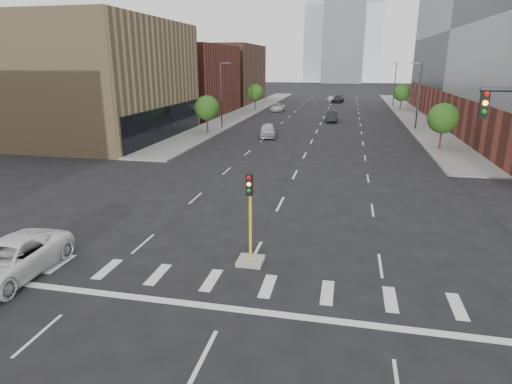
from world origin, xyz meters
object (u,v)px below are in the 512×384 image
(car_distant, at_px, (331,99))
(parked_minivan, at_px, (9,260))
(car_mid_right, at_px, (331,116))
(median_traffic_signal, at_px, (250,244))
(car_far_left, at_px, (278,107))
(car_deep_right, at_px, (338,99))
(car_near_left, at_px, (268,130))

(car_distant, relative_size, parked_minivan, 0.68)
(car_mid_right, bearing_deg, median_traffic_signal, -95.18)
(median_traffic_signal, height_order, car_far_left, median_traffic_signal)
(median_traffic_signal, distance_m, car_far_left, 65.79)
(car_deep_right, distance_m, parked_minivan, 90.79)
(car_near_left, bearing_deg, car_far_left, 86.97)
(car_near_left, xyz_separation_m, parked_minivan, (-4.23, -38.73, -0.02))
(car_near_left, distance_m, car_mid_right, 18.20)
(median_traffic_signal, relative_size, car_deep_right, 0.82)
(median_traffic_signal, height_order, car_deep_right, median_traffic_signal)
(car_mid_right, bearing_deg, parked_minivan, -105.24)
(parked_minivan, bearing_deg, car_near_left, 82.77)
(car_near_left, xyz_separation_m, car_mid_right, (7.27, 16.69, -0.03))
(car_mid_right, distance_m, car_far_left, 17.10)
(car_distant, bearing_deg, car_mid_right, -92.52)
(car_far_left, height_order, car_deep_right, car_deep_right)
(car_deep_right, relative_size, parked_minivan, 0.90)
(median_traffic_signal, height_order, car_mid_right, median_traffic_signal)
(car_mid_right, height_order, car_deep_right, car_mid_right)
(median_traffic_signal, bearing_deg, car_deep_right, 89.01)
(median_traffic_signal, distance_m, parked_minivan, 10.61)
(car_near_left, bearing_deg, car_deep_right, 72.12)
(car_near_left, distance_m, car_deep_right, 51.84)
(car_near_left, xyz_separation_m, car_deep_right, (7.27, 51.33, -0.08))
(car_mid_right, distance_m, parked_minivan, 56.60)
(car_mid_right, bearing_deg, car_distant, 89.24)
(car_mid_right, xyz_separation_m, car_deep_right, (0.00, 34.64, -0.05))
(car_mid_right, height_order, car_distant, car_mid_right)
(car_near_left, bearing_deg, car_distant, 74.19)
(car_far_left, xyz_separation_m, car_deep_right, (10.83, 21.41, 0.08))
(median_traffic_signal, relative_size, car_far_left, 0.86)
(median_traffic_signal, bearing_deg, car_near_left, 99.30)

